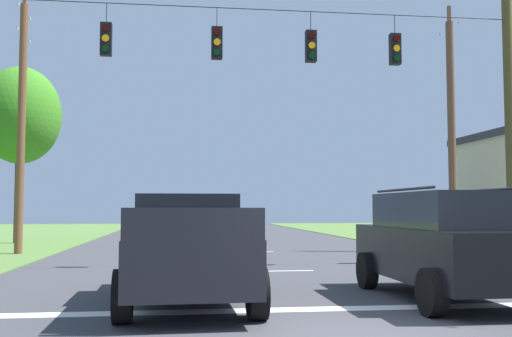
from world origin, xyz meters
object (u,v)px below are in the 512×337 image
object	(u,v)px
pickup_truck	(187,248)
distant_car_crossing_white	(440,229)
overhead_signal_span	(260,110)
tree_roadside_far_right	(20,116)
suv_black	(445,242)
utility_pole_near_left	(22,120)
utility_pole_mid_right	(452,131)

from	to	relation	value
pickup_truck	distant_car_crossing_white	xyz separation A→B (m)	(10.91, 13.37, -0.18)
overhead_signal_span	tree_roadside_far_right	size ratio (longest dim) A/B	1.88
suv_black	utility_pole_near_left	distance (m)	16.59
pickup_truck	distant_car_crossing_white	size ratio (longest dim) A/B	1.22
pickup_truck	suv_black	xyz separation A→B (m)	(4.76, -0.38, 0.09)
overhead_signal_span	pickup_truck	xyz separation A→B (m)	(-2.17, -6.16, -3.59)
utility_pole_mid_right	suv_black	bearing A→B (deg)	-116.21
suv_black	distant_car_crossing_white	world-z (taller)	suv_black
pickup_truck	suv_black	world-z (taller)	suv_black
overhead_signal_span	utility_pole_mid_right	size ratio (longest dim) A/B	1.63
suv_black	tree_roadside_far_right	world-z (taller)	tree_roadside_far_right
utility_pole_mid_right	overhead_signal_span	bearing A→B (deg)	-148.82
utility_pole_mid_right	utility_pole_near_left	distance (m)	16.44
suv_black	utility_pole_mid_right	xyz separation A→B (m)	(5.69, 11.56, 3.65)
overhead_signal_span	pickup_truck	size ratio (longest dim) A/B	2.92
distant_car_crossing_white	tree_roadside_far_right	distance (m)	20.07
overhead_signal_span	utility_pole_near_left	distance (m)	9.83
suv_black	utility_pole_mid_right	world-z (taller)	utility_pole_mid_right
utility_pole_near_left	tree_roadside_far_right	world-z (taller)	utility_pole_near_left
utility_pole_near_left	tree_roadside_far_right	xyz separation A→B (m)	(-1.81, 6.74, 1.16)
utility_pole_mid_right	tree_roadside_far_right	xyz separation A→B (m)	(-18.24, 7.22, 1.38)
utility_pole_mid_right	utility_pole_near_left	size ratio (longest dim) A/B	0.98
overhead_signal_span	distant_car_crossing_white	size ratio (longest dim) A/B	3.57
utility_pole_mid_right	distant_car_crossing_white	bearing A→B (deg)	78.35
tree_roadside_far_right	pickup_truck	bearing A→B (deg)	-67.05
pickup_truck	utility_pole_mid_right	distance (m)	15.75
utility_pole_near_left	utility_pole_mid_right	bearing A→B (deg)	-1.67
suv_black	utility_pole_mid_right	size ratio (longest dim) A/B	0.49
overhead_signal_span	utility_pole_near_left	xyz separation A→B (m)	(-8.15, 5.49, 0.36)
overhead_signal_span	pickup_truck	bearing A→B (deg)	-109.40
utility_pole_near_left	tree_roadside_far_right	bearing A→B (deg)	105.06
utility_pole_mid_right	utility_pole_near_left	world-z (taller)	utility_pole_near_left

